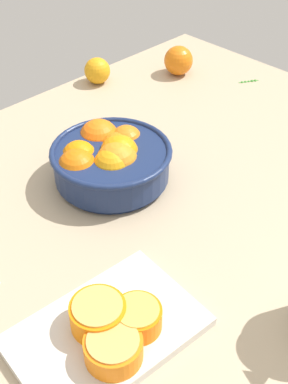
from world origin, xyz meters
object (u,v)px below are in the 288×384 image
(orange_half_1, at_px, (137,317))
(orange_half_2, at_px, (113,348))
(loose_orange_1, at_px, (178,61))
(fruit_bowl, at_px, (109,160))
(orange_half_0, at_px, (98,315))
(cutting_board, at_px, (107,332))
(loose_orange_0, at_px, (97,71))

(orange_half_1, distance_m, orange_half_2, 0.06)
(orange_half_2, bearing_deg, loose_orange_1, 36.70)
(fruit_bowl, height_order, orange_half_0, fruit_bowl)
(orange_half_1, bearing_deg, cutting_board, 141.12)
(orange_half_1, distance_m, loose_orange_0, 0.82)
(cutting_board, bearing_deg, loose_orange_0, 50.36)
(fruit_bowl, height_order, loose_orange_0, fruit_bowl)
(orange_half_1, height_order, loose_orange_1, loose_orange_1)
(orange_half_2, height_order, loose_orange_0, loose_orange_0)
(orange_half_1, bearing_deg, loose_orange_1, 38.35)
(cutting_board, bearing_deg, fruit_bowl, 47.75)
(fruit_bowl, distance_m, orange_half_0, 0.38)
(fruit_bowl, relative_size, cutting_board, 0.88)
(cutting_board, xyz_separation_m, orange_half_0, (-0.00, 0.01, 0.03))
(fruit_bowl, distance_m, cutting_board, 0.39)
(orange_half_0, distance_m, orange_half_1, 0.06)
(cutting_board, relative_size, orange_half_0, 3.32)
(orange_half_1, xyz_separation_m, loose_orange_1, (0.69, 0.54, 0.00))
(orange_half_1, xyz_separation_m, loose_orange_0, (0.49, 0.66, -0.00))
(fruit_bowl, bearing_deg, orange_half_1, -125.29)
(fruit_bowl, relative_size, orange_half_1, 3.36)
(orange_half_0, bearing_deg, loose_orange_1, 34.57)
(orange_half_2, bearing_deg, cutting_board, 61.46)
(orange_half_2, bearing_deg, orange_half_0, 70.35)
(fruit_bowl, xyz_separation_m, cutting_board, (-0.26, -0.29, -0.04))
(orange_half_1, bearing_deg, orange_half_2, -167.77)
(cutting_board, distance_m, loose_orange_1, 0.89)
(orange_half_0, distance_m, loose_orange_0, 0.82)
(orange_half_1, height_order, orange_half_2, orange_half_1)
(cutting_board, distance_m, loose_orange_0, 0.82)
(fruit_bowl, bearing_deg, loose_orange_0, 52.65)
(loose_orange_1, bearing_deg, cutting_board, -144.60)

